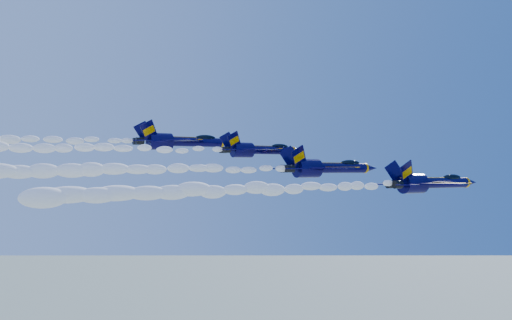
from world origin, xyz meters
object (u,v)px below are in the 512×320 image
jet_third (259,150)px  jet_fourth (180,141)px  jet_second (326,168)px  jet_lead (430,183)px

jet_third → jet_fourth: 13.27m
jet_second → jet_third: (-9.92, 4.65, 2.84)m
jet_second → jet_third: size_ratio=1.25×
jet_second → jet_fourth: jet_fourth is taller
jet_lead → jet_second: size_ratio=1.00×
jet_lead → jet_second: 16.22m
jet_lead → jet_third: bearing=143.3°
jet_fourth → jet_third: bearing=-42.8°
jet_lead → jet_second: bearing=135.4°
jet_lead → jet_third: jet_third is taller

